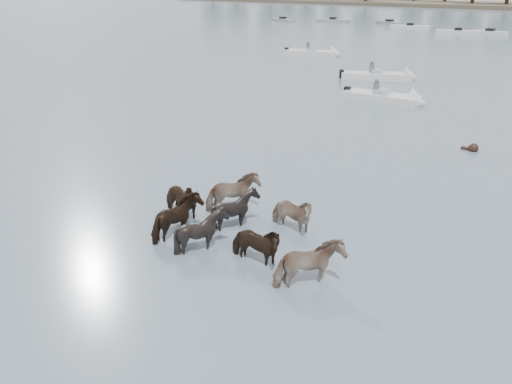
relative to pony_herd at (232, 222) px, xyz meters
The scene contains 7 objects.
ground 1.86m from the pony_herd, 70.37° to the right, with size 400.00×400.00×0.00m, color slate.
shoreline 163.74m from the pony_herd, 115.08° to the left, with size 160.00×30.00×1.00m, color #4C4233.
pony_herd is the anchor object (origin of this frame).
swimming_pony 12.95m from the pony_herd, 78.57° to the left, with size 0.72×0.44×0.44m.
motorboat_a 27.57m from the pony_herd, 107.40° to the left, with size 5.58×4.27×1.92m.
motorboat_b 19.72m from the pony_herd, 102.63° to the left, with size 5.29×1.99×1.92m.
motorboat_f 39.25m from the pony_herd, 119.59° to the left, with size 5.76×3.30×1.92m.
Camera 1 is at (8.29, -7.98, 6.84)m, focal length 35.91 mm.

